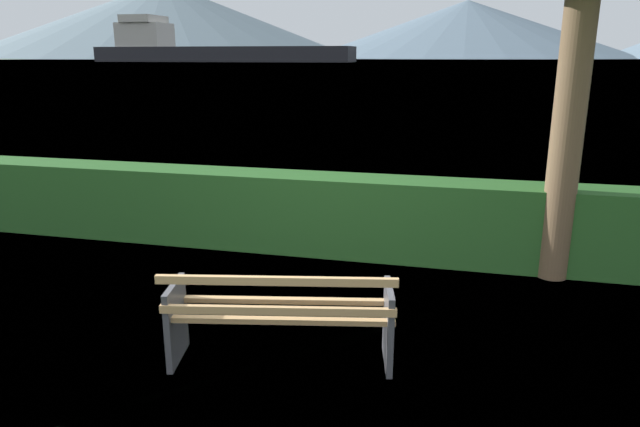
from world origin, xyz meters
TOP-DOWN VIEW (x-y plane):
  - ground_plane at (0.00, 0.00)m, footprint 1400.00×1400.00m
  - water_surface at (0.00, 306.19)m, footprint 620.00×620.00m
  - park_bench at (0.01, -0.06)m, footprint 1.91×0.92m
  - hedge_row at (0.00, 2.79)m, footprint 12.48×0.62m
  - cargo_ship_large at (-107.21, 229.24)m, footprint 111.64×18.33m
  - distant_hills at (-40.39, 582.39)m, footprint 970.94×396.80m

SIDE VIEW (x-z plane):
  - ground_plane at x=0.00m, z-range 0.00..0.00m
  - water_surface at x=0.00m, z-range 0.00..0.00m
  - park_bench at x=0.01m, z-range 0.00..0.86m
  - hedge_row at x=0.00m, z-range 0.00..1.00m
  - cargo_ship_large at x=-107.21m, z-range -4.22..14.94m
  - distant_hills at x=-40.39m, z-range -2.62..72.39m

